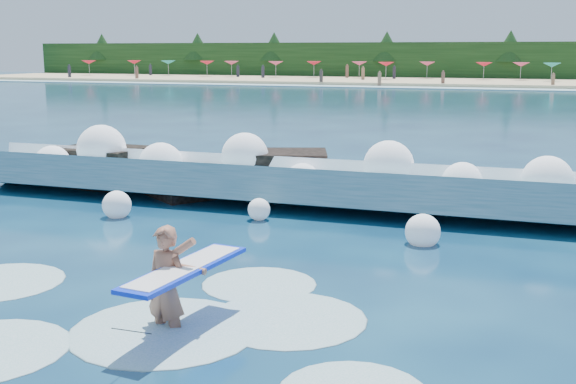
{
  "coord_description": "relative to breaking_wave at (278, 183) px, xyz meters",
  "views": [
    {
      "loc": [
        6.17,
        -11.08,
        3.93
      ],
      "look_at": [
        1.5,
        2.0,
        1.2
      ],
      "focal_mm": 45.0,
      "sensor_mm": 36.0,
      "label": 1
    }
  ],
  "objects": [
    {
      "name": "rock_cluster",
      "position": [
        -3.12,
        0.59,
        -0.07
      ],
      "size": [
        8.23,
        3.43,
        1.43
      ],
      "color": "black",
      "rests_on": "ground"
    },
    {
      "name": "surf_foam",
      "position": [
        1.27,
        -8.55,
        -0.52
      ],
      "size": [
        8.81,
        5.93,
        0.14
      ],
      "color": "silver",
      "rests_on": "ground"
    },
    {
      "name": "beach_umbrellas",
      "position": [
        0.33,
        73.99,
        1.73
      ],
      "size": [
        114.05,
        6.95,
        0.5
      ],
      "color": "red",
      "rests_on": "ground"
    },
    {
      "name": "breaking_wave",
      "position": [
        0.0,
        0.0,
        0.0
      ],
      "size": [
        17.39,
        2.74,
        1.5
      ],
      "color": "teal",
      "rests_on": "ground"
    },
    {
      "name": "wave_spray",
      "position": [
        -0.54,
        -0.18,
        0.42
      ],
      "size": [
        14.36,
        4.26,
        1.95
      ],
      "color": "white",
      "rests_on": "ground"
    },
    {
      "name": "treeline",
      "position": [
        0.33,
        81.66,
        1.98
      ],
      "size": [
        140.0,
        4.0,
        5.0
      ],
      "primitive_type": "cube",
      "color": "black",
      "rests_on": "ground"
    },
    {
      "name": "wet_band",
      "position": [
        0.33,
        60.66,
        -0.48
      ],
      "size": [
        140.0,
        5.0,
        0.08
      ],
      "primitive_type": "cube",
      "color": "silver",
      "rests_on": "ground"
    },
    {
      "name": "beach",
      "position": [
        0.33,
        71.66,
        -0.32
      ],
      "size": [
        140.0,
        20.0,
        0.4
      ],
      "primitive_type": "cube",
      "color": "tan",
      "rests_on": "ground"
    },
    {
      "name": "ground",
      "position": [
        0.33,
        -6.34,
        -0.52
      ],
      "size": [
        200.0,
        200.0,
        0.0
      ],
      "primitive_type": "plane",
      "color": "#082241",
      "rests_on": "ground"
    },
    {
      "name": "surfer_with_board",
      "position": [
        1.65,
        -8.78,
        0.15
      ],
      "size": [
        1.07,
        2.98,
        1.83
      ],
      "color": "#A0634A",
      "rests_on": "ground"
    }
  ]
}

